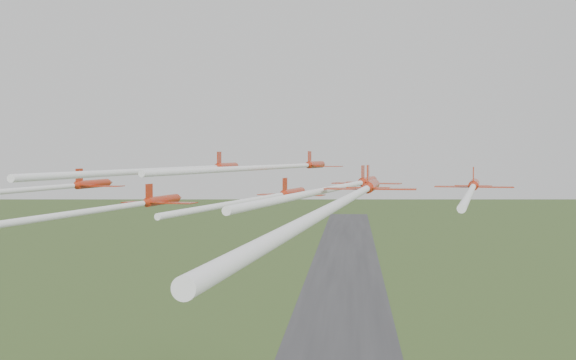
# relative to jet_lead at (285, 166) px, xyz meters

# --- Properties ---
(runway) EXTENTS (38.00, 900.00, 0.04)m
(runway) POSITION_rel_jet_lead_xyz_m (5.47, 198.03, -58.88)
(runway) COLOR #323234
(runway) RESTS_ON ground
(jet_lead) EXTENTS (16.17, 64.66, 2.71)m
(jet_lead) POSITION_rel_jet_lead_xyz_m (0.00, 0.00, 0.00)
(jet_lead) COLOR #B52C11
(jet_row2_left) EXTENTS (11.09, 61.55, 2.76)m
(jet_row2_left) POSITION_rel_jet_lead_xyz_m (-10.99, -9.53, -0.17)
(jet_row2_left) COLOR #B52C11
(jet_row2_right) EXTENTS (15.52, 62.24, 2.88)m
(jet_row2_right) POSITION_rel_jet_lead_xyz_m (8.56, -12.61, -2.15)
(jet_row2_right) COLOR #B52C11
(jet_row3_left) EXTENTS (9.58, 49.22, 2.60)m
(jet_row3_left) POSITION_rel_jet_lead_xyz_m (-25.83, -19.10, -2.24)
(jet_row3_left) COLOR #B52C11
(jet_row3_mid) EXTENTS (11.71, 41.50, 2.46)m
(jet_row3_mid) POSITION_rel_jet_lead_xyz_m (0.14, -18.91, -3.16)
(jet_row3_mid) COLOR #B52C11
(jet_row3_right) EXTENTS (12.19, 46.06, 2.72)m
(jet_row3_right) POSITION_rel_jet_lead_xyz_m (21.95, -21.75, -1.97)
(jet_row3_right) COLOR #B52C11
(jet_row4_left) EXTENTS (12.43, 57.51, 2.47)m
(jet_row4_left) POSITION_rel_jet_lead_xyz_m (-14.28, -35.15, -3.55)
(jet_row4_left) COLOR #B52C11
(jet_row4_right) EXTENTS (10.68, 63.51, 2.74)m
(jet_row4_right) POSITION_rel_jet_lead_xyz_m (9.52, -42.26, -1.63)
(jet_row4_right) COLOR #B52C11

